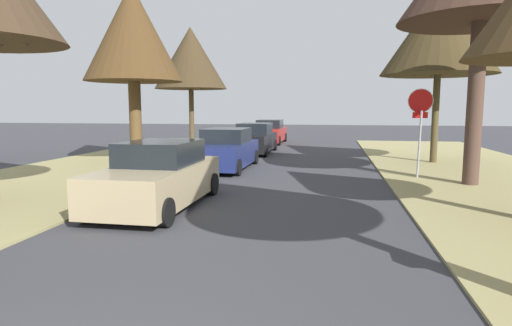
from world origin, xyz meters
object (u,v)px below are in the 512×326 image
at_px(stop_sign_far, 420,114).
at_px(parked_sedan_navy, 226,150).
at_px(street_tree_left_mid_b, 132,34).
at_px(street_tree_left_far, 191,58).
at_px(parked_sedan_black, 254,139).
at_px(parked_sedan_red, 269,132).
at_px(parked_sedan_tan, 158,177).
at_px(street_tree_right_far, 440,31).

distance_m(stop_sign_far, parked_sedan_navy, 7.22).
relative_size(street_tree_left_mid_b, street_tree_left_far, 1.06).
bearing_deg(street_tree_left_mid_b, parked_sedan_black, 50.92).
bearing_deg(parked_sedan_red, street_tree_left_far, -133.98).
bearing_deg(stop_sign_far, parked_sedan_red, 116.84).
bearing_deg(stop_sign_far, parked_sedan_tan, -142.06).
xyz_separation_m(street_tree_left_mid_b, parked_sedan_red, (4.06, 11.76, -4.69)).
relative_size(stop_sign_far, parked_sedan_navy, 0.67).
relative_size(street_tree_left_far, parked_sedan_black, 1.59).
xyz_separation_m(parked_sedan_black, parked_sedan_red, (-0.14, 6.59, 0.00)).
bearing_deg(parked_sedan_red, street_tree_left_mid_b, -109.05).
distance_m(street_tree_right_far, parked_sedan_black, 10.08).
bearing_deg(parked_sedan_tan, parked_sedan_black, 89.81).
distance_m(street_tree_left_far, parked_sedan_tan, 16.33).
relative_size(parked_sedan_black, parked_sedan_red, 1.00).
xyz_separation_m(street_tree_left_mid_b, parked_sedan_tan, (4.16, -7.59, -4.69)).
xyz_separation_m(stop_sign_far, street_tree_left_mid_b, (-11.11, 2.17, 3.23)).
height_order(street_tree_left_far, parked_sedan_tan, street_tree_left_far).
distance_m(street_tree_left_mid_b, parked_sedan_black, 8.15).
xyz_separation_m(street_tree_left_far, parked_sedan_red, (4.08, 4.22, -4.53)).
distance_m(parked_sedan_navy, parked_sedan_black, 6.06).
xyz_separation_m(parked_sedan_tan, parked_sedan_black, (0.04, 12.76, 0.00)).
relative_size(parked_sedan_navy, parked_sedan_black, 1.00).
bearing_deg(street_tree_left_far, parked_sedan_black, -29.31).
relative_size(stop_sign_far, parked_sedan_red, 0.67).
relative_size(parked_sedan_tan, parked_sedan_red, 1.00).
relative_size(street_tree_left_mid_b, parked_sedan_navy, 1.68).
bearing_deg(parked_sedan_red, parked_sedan_tan, -89.72).
bearing_deg(parked_sedan_red, parked_sedan_navy, -89.59).
relative_size(stop_sign_far, parked_sedan_black, 0.67).
relative_size(parked_sedan_tan, parked_sedan_navy, 1.00).
bearing_deg(parked_sedan_black, parked_sedan_red, 91.19).
bearing_deg(parked_sedan_tan, stop_sign_far, 37.94).
bearing_deg(parked_sedan_black, street_tree_left_far, 150.69).
distance_m(stop_sign_far, parked_sedan_red, 15.68).
distance_m(stop_sign_far, street_tree_left_mid_b, 11.77).
height_order(street_tree_left_mid_b, parked_sedan_navy, street_tree_left_mid_b).
relative_size(stop_sign_far, street_tree_left_mid_b, 0.40).
xyz_separation_m(street_tree_left_far, parked_sedan_tan, (4.17, -15.12, -4.53)).
distance_m(stop_sign_far, street_tree_right_far, 5.74).
distance_m(parked_sedan_tan, parked_sedan_navy, 6.70).
relative_size(stop_sign_far, street_tree_left_far, 0.42).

